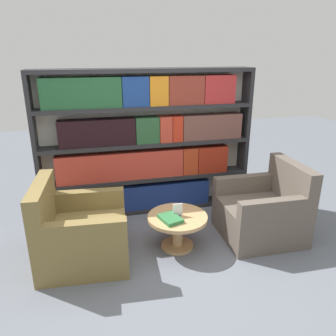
% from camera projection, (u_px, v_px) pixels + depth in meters
% --- Properties ---
extents(ground_plane, '(14.00, 14.00, 0.00)m').
position_uv_depth(ground_plane, '(173.00, 265.00, 3.43)').
color(ground_plane, slate).
extents(bookshelf, '(2.82, 0.30, 1.91)m').
position_uv_depth(bookshelf, '(145.00, 144.00, 4.34)').
color(bookshelf, silver).
rests_on(bookshelf, ground_plane).
extents(armchair_left, '(0.95, 0.91, 0.90)m').
position_uv_depth(armchair_left, '(79.00, 235.00, 3.41)').
color(armchair_left, olive).
rests_on(armchair_left, ground_plane).
extents(armchair_right, '(0.91, 0.87, 0.90)m').
position_uv_depth(armchair_right, '(263.00, 212.00, 3.89)').
color(armchair_right, brown).
rests_on(armchair_right, ground_plane).
extents(coffee_table, '(0.67, 0.67, 0.39)m').
position_uv_depth(coffee_table, '(177.00, 225.00, 3.65)').
color(coffee_table, tan).
rests_on(coffee_table, ground_plane).
extents(table_sign, '(0.11, 0.06, 0.15)m').
position_uv_depth(table_sign, '(178.00, 211.00, 3.59)').
color(table_sign, black).
rests_on(table_sign, coffee_table).
extents(stray_book, '(0.26, 0.30, 0.04)m').
position_uv_depth(stray_book, '(170.00, 219.00, 3.51)').
color(stray_book, '#2D703D').
rests_on(stray_book, coffee_table).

